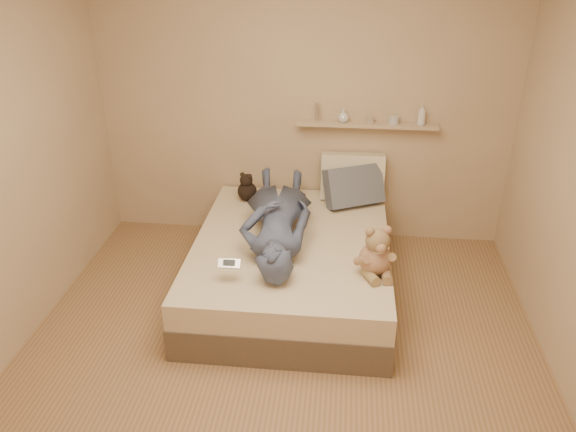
# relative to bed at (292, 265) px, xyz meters

# --- Properties ---
(room) EXTENTS (3.80, 3.80, 3.80)m
(room) POSITION_rel_bed_xyz_m (0.00, -0.93, 1.08)
(room) COLOR #93704C
(room) RESTS_ON ground
(bed) EXTENTS (1.50, 1.90, 0.45)m
(bed) POSITION_rel_bed_xyz_m (0.00, 0.00, 0.00)
(bed) COLOR brown
(bed) RESTS_ON floor
(game_console) EXTENTS (0.15, 0.07, 0.05)m
(game_console) POSITION_rel_bed_xyz_m (-0.36, -0.60, 0.36)
(game_console) COLOR silver
(game_console) RESTS_ON bed
(teddy_bear) EXTENTS (0.30, 0.31, 0.38)m
(teddy_bear) POSITION_rel_bed_xyz_m (0.62, -0.42, 0.38)
(teddy_bear) COLOR #A7785B
(teddy_bear) RESTS_ON bed
(dark_plush) EXTENTS (0.17, 0.17, 0.26)m
(dark_plush) POSITION_rel_bed_xyz_m (-0.46, 0.67, 0.34)
(dark_plush) COLOR black
(dark_plush) RESTS_ON bed
(pillow_cream) EXTENTS (0.56, 0.24, 0.42)m
(pillow_cream) POSITION_rel_bed_xyz_m (0.45, 0.83, 0.43)
(pillow_cream) COLOR beige
(pillow_cream) RESTS_ON bed
(pillow_grey) EXTENTS (0.56, 0.46, 0.37)m
(pillow_grey) POSITION_rel_bed_xyz_m (0.47, 0.69, 0.40)
(pillow_grey) COLOR slate
(pillow_grey) RESTS_ON bed
(person) EXTENTS (0.65, 1.51, 0.35)m
(person) POSITION_rel_bed_xyz_m (-0.12, 0.03, 0.40)
(person) COLOR #454F6D
(person) RESTS_ON bed
(wall_shelf) EXTENTS (1.20, 0.12, 0.03)m
(wall_shelf) POSITION_rel_bed_xyz_m (0.55, 0.91, 0.88)
(wall_shelf) COLOR tan
(wall_shelf) RESTS_ON wall_back
(shelf_bottles) EXTENTS (0.95, 0.12, 0.18)m
(shelf_bottles) POSITION_rel_bed_xyz_m (0.62, 0.91, 0.95)
(shelf_bottles) COLOR silver
(shelf_bottles) RESTS_ON wall_shelf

